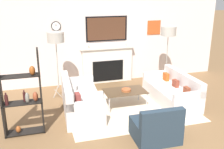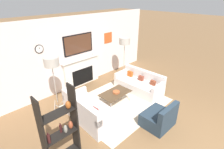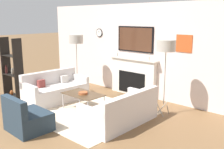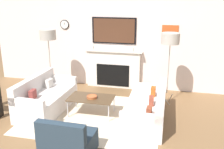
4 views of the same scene
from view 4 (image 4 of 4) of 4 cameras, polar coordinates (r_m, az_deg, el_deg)
fireplace_wall at (r=7.64m, az=0.48°, el=6.25°), size 7.54×0.28×2.70m
area_rug at (r=6.13m, az=-3.88°, el=-8.87°), size 3.03×2.49×0.01m
couch_left at (r=6.44m, az=-14.32°, el=-5.20°), size 0.90×1.75×0.82m
couch_right at (r=5.80m, az=7.70°, el=-7.69°), size 0.83×1.78×0.75m
armchair at (r=4.72m, az=-9.56°, el=-14.44°), size 0.86×0.75×0.75m
coffee_table at (r=6.02m, az=-4.55°, el=-5.26°), size 1.03×0.62×0.43m
decorative_bowl at (r=5.97m, az=-4.40°, el=-4.85°), size 0.24×0.24×0.06m
floor_lamp_left at (r=7.22m, az=-13.78°, el=8.27°), size 0.43×0.43×1.78m
floor_lamp_right at (r=6.45m, az=12.60°, el=7.48°), size 0.44×0.44×1.81m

